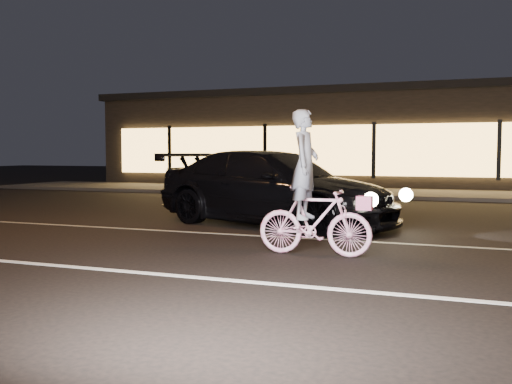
% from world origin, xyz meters
% --- Properties ---
extents(ground, '(90.00, 90.00, 0.00)m').
position_xyz_m(ground, '(0.00, 0.00, 0.00)').
color(ground, black).
rests_on(ground, ground).
extents(lane_stripe_near, '(60.00, 0.12, 0.01)m').
position_xyz_m(lane_stripe_near, '(0.00, -1.50, 0.00)').
color(lane_stripe_near, silver).
rests_on(lane_stripe_near, ground).
extents(lane_stripe_far, '(60.00, 0.10, 0.01)m').
position_xyz_m(lane_stripe_far, '(0.00, 2.00, 0.00)').
color(lane_stripe_far, gray).
rests_on(lane_stripe_far, ground).
extents(sidewalk, '(30.00, 4.00, 0.12)m').
position_xyz_m(sidewalk, '(0.00, 13.00, 0.06)').
color(sidewalk, '#383533').
rests_on(sidewalk, ground).
extents(storefront, '(25.40, 8.42, 4.20)m').
position_xyz_m(storefront, '(0.00, 18.97, 2.15)').
color(storefront, black).
rests_on(storefront, ground).
extents(cyclist, '(1.70, 0.59, 2.15)m').
position_xyz_m(cyclist, '(1.32, 0.45, 0.76)').
color(cyclist, '#EB4892').
rests_on(cyclist, ground).
extents(sedan, '(5.77, 3.74, 1.56)m').
position_xyz_m(sedan, '(-0.30, 3.55, 0.78)').
color(sedan, black).
rests_on(sedan, ground).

